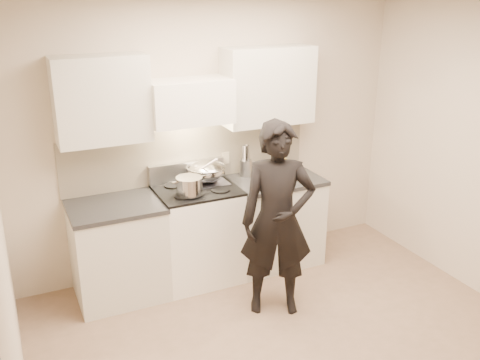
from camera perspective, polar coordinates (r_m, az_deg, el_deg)
name	(u,v)px	position (r m, az deg, el deg)	size (l,w,h in m)	color
ground_plane	(298,350)	(4.51, 6.22, -17.62)	(4.00, 4.00, 0.00)	#8C6E56
room_shell	(274,148)	(4.03, 3.64, 3.48)	(4.04, 3.54, 2.70)	#C1B19A
stove	(198,233)	(5.24, -4.50, -5.69)	(0.76, 0.65, 0.96)	white
counter_right	(273,220)	(5.56, 3.54, -4.25)	(0.92, 0.67, 0.92)	beige
counter_left	(118,250)	(5.06, -12.85, -7.33)	(0.82, 0.67, 0.92)	beige
wok	(206,171)	(5.15, -3.64, 0.93)	(0.38, 0.46, 0.31)	#AEAEAE
stock_pot	(189,186)	(4.86, -5.43, -0.60)	(0.34, 0.28, 0.16)	#AEAEAE
utensil_crock	(246,167)	(5.41, 0.61, 1.44)	(0.12, 0.12, 0.32)	#BDBDBD
spice_jar	(263,170)	(5.48, 2.44, 1.08)	(0.04, 0.04, 0.09)	gold
oil_glass	(283,166)	(5.54, 4.65, 1.51)	(0.08, 0.08, 0.14)	#AF8512
person	(277,220)	(4.57, 4.01, -4.29)	(0.63, 0.41, 1.73)	black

